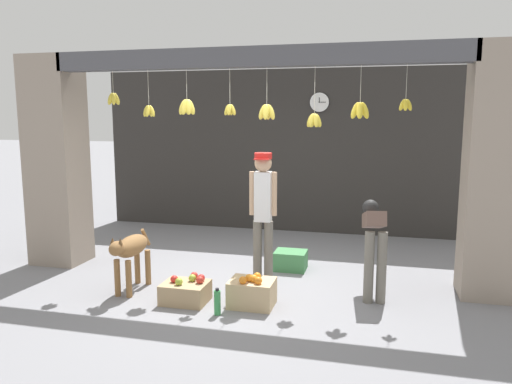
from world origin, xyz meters
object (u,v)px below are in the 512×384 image
water_bottle (217,302)px  worker_stooping (374,236)px  produce_box_green (291,260)px  fruit_crate_oranges (252,292)px  fruit_crate_apples (186,291)px  shopkeeper (263,208)px  wall_clock (319,102)px  dog (131,250)px

water_bottle → worker_stooping: bearing=31.9°
produce_box_green → worker_stooping: bearing=-34.2°
fruit_crate_oranges → fruit_crate_apples: 0.76m
worker_stooping → fruit_crate_oranges: worker_stooping is taller
water_bottle → shopkeeper: bearing=76.6°
fruit_crate_oranges → water_bottle: 0.44m
worker_stooping → wall_clock: bearing=101.4°
fruit_crate_apples → shopkeeper: bearing=48.1°
worker_stooping → produce_box_green: bearing=138.4°
worker_stooping → water_bottle: bearing=-155.5°
produce_box_green → wall_clock: wall_clock is taller
fruit_crate_apples → produce_box_green: fruit_crate_apples is taller
worker_stooping → fruit_crate_apples: size_ratio=2.12×
fruit_crate_apples → water_bottle: 0.53m
fruit_crate_oranges → worker_stooping: bearing=27.0°
water_bottle → fruit_crate_apples: bearing=151.1°
worker_stooping → wall_clock: wall_clock is taller
worker_stooping → shopkeeper: bearing=169.9°
shopkeeper → wall_clock: bearing=-99.8°
fruit_crate_oranges → water_bottle: size_ratio=1.68×
dog → worker_stooping: (2.83, 0.55, 0.21)m
fruit_crate_oranges → water_bottle: (-0.30, -0.33, -0.02)m
shopkeeper → water_bottle: size_ratio=5.65×
dog → water_bottle: (1.24, -0.44, -0.37)m
fruit_crate_apples → water_bottle: fruit_crate_apples is taller
dog → shopkeeper: shopkeeper is taller
worker_stooping → produce_box_green: 1.47m
dog → shopkeeper: size_ratio=0.54×
shopkeeper → worker_stooping: shopkeeper is taller
fruit_crate_oranges → fruit_crate_apples: bearing=-174.4°
dog → produce_box_green: 2.19m
water_bottle → wall_clock: 4.61m
wall_clock → fruit_crate_apples: bearing=-105.3°
fruit_crate_oranges → produce_box_green: 1.43m
shopkeeper → fruit_crate_apples: (-0.72, -0.80, -0.85)m
produce_box_green → wall_clock: 3.16m
worker_stooping → produce_box_green: (-1.11, 0.75, -0.59)m
fruit_crate_oranges → wall_clock: size_ratio=1.41×
dog → wall_clock: size_ratio=2.56×
worker_stooping → dog: bearing=-176.4°
worker_stooping → wall_clock: 3.58m
worker_stooping → water_bottle: worker_stooping is taller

